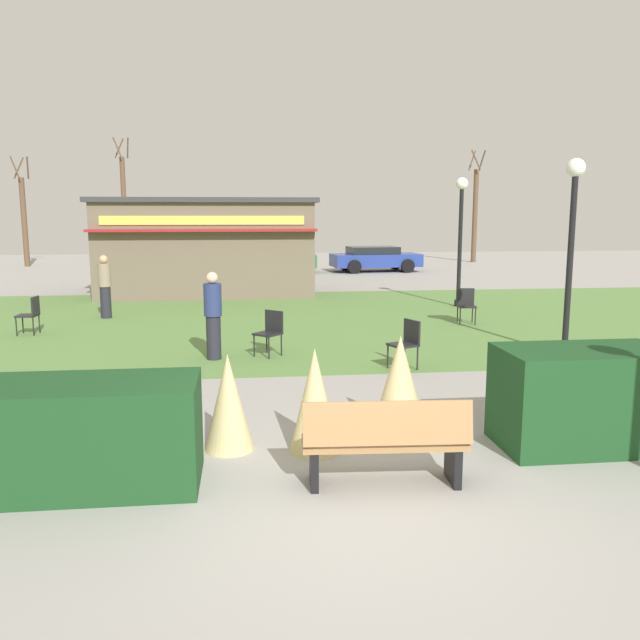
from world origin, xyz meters
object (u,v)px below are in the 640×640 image
Objects in this scene: parked_car_center_slot at (270,259)px; cafe_chair_east at (407,340)px; food_kiosk at (208,246)px; parked_car_east_slot at (375,258)px; lamppost_far at (461,225)px; tree_center_bg at (475,213)px; person_standing at (213,315)px; cafe_chair_west at (271,329)px; parked_car_west_slot at (166,260)px; tree_left_bg at (24,219)px; park_bench at (385,442)px; tree_right_bg at (124,207)px; cafe_chair_north at (466,303)px; person_strolling at (105,286)px; cafe_chair_center at (31,312)px; lamppost_mid at (572,232)px; trash_bin at (103,429)px.

cafe_chair_east is at bearing -85.13° from parked_car_center_slot.
food_kiosk is 1.70× the size of parked_car_east_slot.
lamppost_far is 18.49m from tree_center_bg.
lamppost_far reaches higher than person_standing.
person_standing is (-1.10, -0.21, 0.33)m from cafe_chair_west.
tree_left_bg is (-7.80, 5.06, 1.82)m from parked_car_west_slot.
food_kiosk reaches higher than cafe_chair_west.
parked_car_center_slot reaches higher than cafe_chair_west.
tree_right_bg is at bearing 104.14° from park_bench.
cafe_chair_north is 21.65m from tree_center_bg.
cafe_chair_east is at bearing 73.32° from park_bench.
person_standing reaches higher than cafe_chair_north.
tree_center_bg is at bearing 26.66° from person_strolling.
cafe_chair_center is at bearing -85.45° from tree_right_bg.
cafe_chair_east is (-3.51, -7.57, -1.90)m from lamppost_far.
tree_center_bg reaches higher than parked_car_east_slot.
cafe_chair_west and cafe_chair_center have the same top height.
food_kiosk is 10.82m from person_standing.
cafe_chair_east is at bearing -65.45° from person_strolling.
lamppost_far is at bearing 68.25° from park_bench.
cafe_chair_east is (2.40, -1.40, 0.00)m from cafe_chair_west.
tree_center_bg is (6.80, 24.01, 0.35)m from lamppost_mid.
parked_car_west_slot reaches higher than cafe_chair_center.
tree_center_bg is at bearing 63.12° from trash_bin.
tree_left_bg is at bearing -147.90° from tree_right_bg.
cafe_chair_north is (4.21, 9.59, 0.05)m from park_bench.
lamppost_mid is 0.52× the size of food_kiosk.
park_bench is 0.23× the size of food_kiosk.
lamppost_mid is 21.21m from parked_car_west_slot.
person_standing is at bearing -80.79° from parked_car_west_slot.
tree_right_bg is at bearing 123.53° from lamppost_far.
person_standing is at bearing -65.25° from tree_left_bg.
food_kiosk is 8.31× the size of cafe_chair_east.
park_bench is 1.94× the size of cafe_chair_west.
tree_left_bg reaches higher than cafe_chair_center.
cafe_chair_east is (-3.42, -0.79, -1.90)m from lamppost_mid.
tree_center_bg is at bearing 0.61° from tree_left_bg.
person_standing is 0.24× the size of tree_right_bg.
tree_center_bg reaches higher than food_kiosk.
tree_center_bg reaches higher than cafe_chair_east.
food_kiosk is 1.71× the size of parked_car_west_slot.
cafe_chair_east is 0.21× the size of parked_car_center_slot.
person_standing reaches higher than trash_bin.
food_kiosk is at bearing -138.24° from tree_center_bg.
parked_car_east_slot is (6.88, 18.28, -0.22)m from person_standing.
food_kiosk is 8.59m from cafe_chair_center.
tree_left_bg is at bearing 147.00° from parked_car_west_slot.
parked_car_west_slot is at bearing -179.96° from parked_car_center_slot.
food_kiosk is 19.30m from tree_center_bg.
cafe_chair_east is at bearing -167.08° from lamppost_mid.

